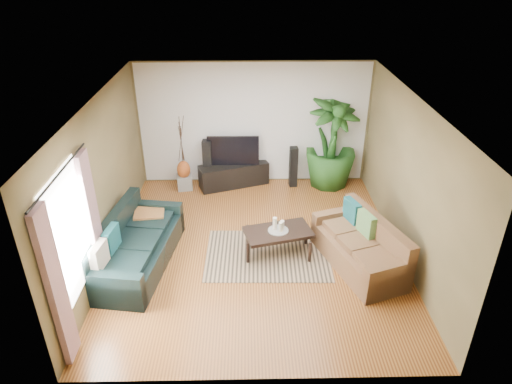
{
  "coord_description": "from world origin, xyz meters",
  "views": [
    {
      "loc": [
        -0.14,
        -6.63,
        4.72
      ],
      "look_at": [
        0.0,
        0.2,
        1.05
      ],
      "focal_mm": 32.0,
      "sensor_mm": 36.0,
      "label": 1
    }
  ],
  "objects_px": {
    "speaker_left": "(208,163)",
    "speaker_right": "(293,167)",
    "vase": "(184,170)",
    "pedestal": "(185,182)",
    "sofa_left": "(136,243)",
    "coffee_table": "(278,242)",
    "side_table": "(151,224)",
    "potted_plant": "(331,143)",
    "sofa_right": "(359,244)",
    "tv_stand": "(234,175)",
    "television": "(233,151)"
  },
  "relations": [
    {
      "from": "speaker_right",
      "to": "side_table",
      "type": "xyz_separation_m",
      "value": [
        -2.78,
        -2.0,
        -0.18
      ]
    },
    {
      "from": "coffee_table",
      "to": "tv_stand",
      "type": "height_order",
      "value": "tv_stand"
    },
    {
      "from": "speaker_right",
      "to": "potted_plant",
      "type": "height_order",
      "value": "potted_plant"
    },
    {
      "from": "pedestal",
      "to": "vase",
      "type": "distance_m",
      "value": 0.3
    },
    {
      "from": "speaker_right",
      "to": "pedestal",
      "type": "xyz_separation_m",
      "value": [
        -2.4,
        -0.1,
        -0.3
      ]
    },
    {
      "from": "side_table",
      "to": "coffee_table",
      "type": "bearing_deg",
      "value": -13.68
    },
    {
      "from": "coffee_table",
      "to": "vase",
      "type": "bearing_deg",
      "value": 113.0
    },
    {
      "from": "speaker_left",
      "to": "potted_plant",
      "type": "xyz_separation_m",
      "value": [
        2.68,
        0.0,
        0.46
      ]
    },
    {
      "from": "sofa_right",
      "to": "tv_stand",
      "type": "distance_m",
      "value": 3.67
    },
    {
      "from": "tv_stand",
      "to": "speaker_right",
      "type": "xyz_separation_m",
      "value": [
        1.32,
        -0.05,
        0.21
      ]
    },
    {
      "from": "coffee_table",
      "to": "tv_stand",
      "type": "distance_m",
      "value": 2.73
    },
    {
      "from": "coffee_table",
      "to": "potted_plant",
      "type": "relative_size",
      "value": 0.56
    },
    {
      "from": "speaker_right",
      "to": "potted_plant",
      "type": "xyz_separation_m",
      "value": [
        0.8,
        0.05,
        0.54
      ]
    },
    {
      "from": "television",
      "to": "vase",
      "type": "xyz_separation_m",
      "value": [
        -1.08,
        -0.15,
        -0.38
      ]
    },
    {
      "from": "sofa_left",
      "to": "coffee_table",
      "type": "xyz_separation_m",
      "value": [
        2.36,
        0.27,
        -0.19
      ]
    },
    {
      "from": "tv_stand",
      "to": "sofa_left",
      "type": "bearing_deg",
      "value": -137.53
    },
    {
      "from": "television",
      "to": "pedestal",
      "type": "relative_size",
      "value": 3.53
    },
    {
      "from": "speaker_right",
      "to": "vase",
      "type": "height_order",
      "value": "speaker_right"
    },
    {
      "from": "sofa_left",
      "to": "potted_plant",
      "type": "bearing_deg",
      "value": -43.48
    },
    {
      "from": "speaker_right",
      "to": "vase",
      "type": "relative_size",
      "value": 2.28
    },
    {
      "from": "sofa_left",
      "to": "pedestal",
      "type": "bearing_deg",
      "value": -1.09
    },
    {
      "from": "coffee_table",
      "to": "potted_plant",
      "type": "distance_m",
      "value": 3.01
    },
    {
      "from": "potted_plant",
      "to": "speaker_left",
      "type": "bearing_deg",
      "value": 180.0
    },
    {
      "from": "speaker_left",
      "to": "vase",
      "type": "distance_m",
      "value": 0.54
    },
    {
      "from": "speaker_left",
      "to": "speaker_right",
      "type": "distance_m",
      "value": 1.89
    },
    {
      "from": "sofa_right",
      "to": "coffee_table",
      "type": "relative_size",
      "value": 1.63
    },
    {
      "from": "potted_plant",
      "to": "sofa_right",
      "type": "bearing_deg",
      "value": -89.74
    },
    {
      "from": "coffee_table",
      "to": "side_table",
      "type": "xyz_separation_m",
      "value": [
        -2.29,
        0.56,
        0.05
      ]
    },
    {
      "from": "coffee_table",
      "to": "speaker_left",
      "type": "relative_size",
      "value": 1.05
    },
    {
      "from": "sofa_right",
      "to": "pedestal",
      "type": "height_order",
      "value": "sofa_right"
    },
    {
      "from": "speaker_right",
      "to": "pedestal",
      "type": "bearing_deg",
      "value": 177.09
    },
    {
      "from": "sofa_right",
      "to": "pedestal",
      "type": "bearing_deg",
      "value": -150.91
    },
    {
      "from": "tv_stand",
      "to": "side_table",
      "type": "bearing_deg",
      "value": -144.91
    },
    {
      "from": "speaker_right",
      "to": "pedestal",
      "type": "height_order",
      "value": "speaker_right"
    },
    {
      "from": "tv_stand",
      "to": "side_table",
      "type": "distance_m",
      "value": 2.52
    },
    {
      "from": "television",
      "to": "potted_plant",
      "type": "distance_m",
      "value": 2.12
    },
    {
      "from": "speaker_left",
      "to": "vase",
      "type": "height_order",
      "value": "speaker_left"
    },
    {
      "from": "sofa_right",
      "to": "pedestal",
      "type": "xyz_separation_m",
      "value": [
        -3.21,
        2.83,
        -0.27
      ]
    },
    {
      "from": "television",
      "to": "side_table",
      "type": "distance_m",
      "value": 2.58
    },
    {
      "from": "pedestal",
      "to": "television",
      "type": "bearing_deg",
      "value": 7.73
    },
    {
      "from": "potted_plant",
      "to": "vase",
      "type": "height_order",
      "value": "potted_plant"
    },
    {
      "from": "vase",
      "to": "pedestal",
      "type": "bearing_deg",
      "value": 0.0
    },
    {
      "from": "sofa_left",
      "to": "sofa_right",
      "type": "height_order",
      "value": "same"
    },
    {
      "from": "sofa_right",
      "to": "pedestal",
      "type": "distance_m",
      "value": 4.29
    },
    {
      "from": "vase",
      "to": "tv_stand",
      "type": "bearing_deg",
      "value": 7.73
    },
    {
      "from": "speaker_right",
      "to": "vase",
      "type": "distance_m",
      "value": 2.4
    },
    {
      "from": "sofa_right",
      "to": "pedestal",
      "type": "relative_size",
      "value": 5.8
    },
    {
      "from": "potted_plant",
      "to": "vase",
      "type": "bearing_deg",
      "value": -177.37
    },
    {
      "from": "speaker_left",
      "to": "side_table",
      "type": "height_order",
      "value": "speaker_left"
    },
    {
      "from": "television",
      "to": "side_table",
      "type": "xyz_separation_m",
      "value": [
        -1.46,
        -2.05,
        -0.56
      ]
    }
  ]
}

